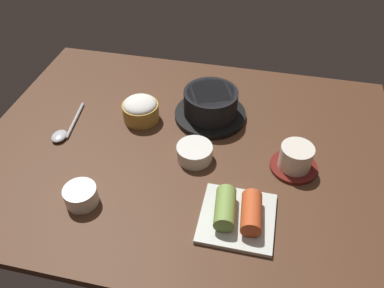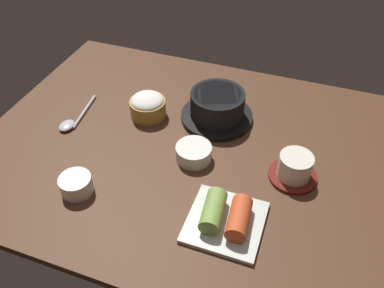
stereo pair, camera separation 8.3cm
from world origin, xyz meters
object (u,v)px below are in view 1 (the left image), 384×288
at_px(banchan_cup_center, 195,152).
at_px(rice_bowl, 141,109).
at_px(tea_cup_with_saucer, 295,159).
at_px(stone_pot, 211,105).
at_px(side_bowl_near, 81,195).
at_px(kimchi_plate, 238,213).
at_px(spoon, 64,131).

bearing_deg(banchan_cup_center, rice_bowl, 146.03).
distance_m(rice_bowl, tea_cup_with_saucer, 0.41).
height_order(stone_pot, side_bowl_near, stone_pot).
distance_m(banchan_cup_center, kimchi_plate, 0.20).
distance_m(rice_bowl, banchan_cup_center, 0.20).
relative_size(rice_bowl, tea_cup_with_saucer, 0.87).
bearing_deg(rice_bowl, side_bowl_near, -97.04).
height_order(rice_bowl, banchan_cup_center, rice_bowl).
distance_m(stone_pot, banchan_cup_center, 0.16).
bearing_deg(tea_cup_with_saucer, stone_pot, 147.31).
relative_size(tea_cup_with_saucer, banchan_cup_center, 1.28).
bearing_deg(stone_pot, banchan_cup_center, -92.71).
bearing_deg(spoon, rice_bowl, 29.48).
xyz_separation_m(tea_cup_with_saucer, side_bowl_near, (-0.43, -0.20, -0.01)).
distance_m(rice_bowl, side_bowl_near, 0.29).
xyz_separation_m(stone_pot, banchan_cup_center, (-0.01, -0.16, -0.02)).
xyz_separation_m(banchan_cup_center, spoon, (-0.34, 0.02, -0.01)).
relative_size(rice_bowl, kimchi_plate, 0.63).
xyz_separation_m(tea_cup_with_saucer, banchan_cup_center, (-0.23, -0.02, -0.01)).
bearing_deg(rice_bowl, tea_cup_with_saucer, -13.50).
height_order(rice_bowl, side_bowl_near, rice_bowl).
bearing_deg(spoon, kimchi_plate, -20.19).
distance_m(tea_cup_with_saucer, spoon, 0.57).
xyz_separation_m(tea_cup_with_saucer, kimchi_plate, (-0.11, -0.17, -0.01)).
xyz_separation_m(kimchi_plate, side_bowl_near, (-0.32, -0.02, 0.00)).
relative_size(stone_pot, side_bowl_near, 2.68).
bearing_deg(rice_bowl, stone_pot, 14.99).
bearing_deg(spoon, stone_pot, 22.56).
distance_m(kimchi_plate, side_bowl_near, 0.32).
bearing_deg(spoon, tea_cup_with_saucer, 0.23).
distance_m(stone_pot, tea_cup_with_saucer, 0.26).
bearing_deg(rice_bowl, banchan_cup_center, -33.97).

